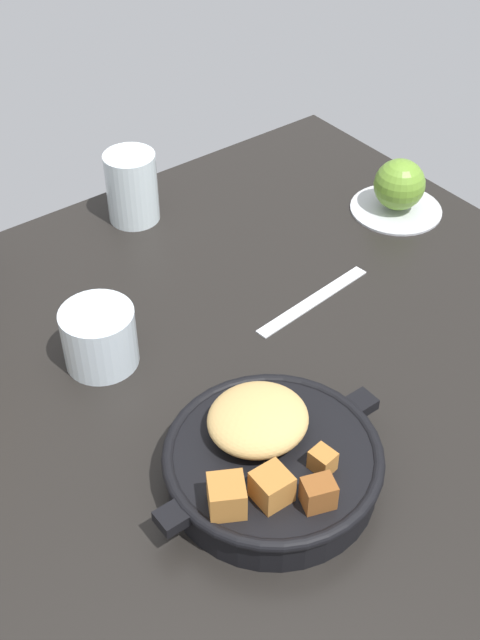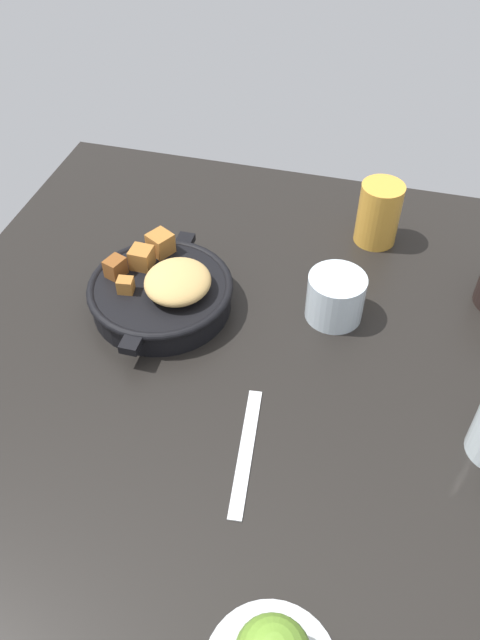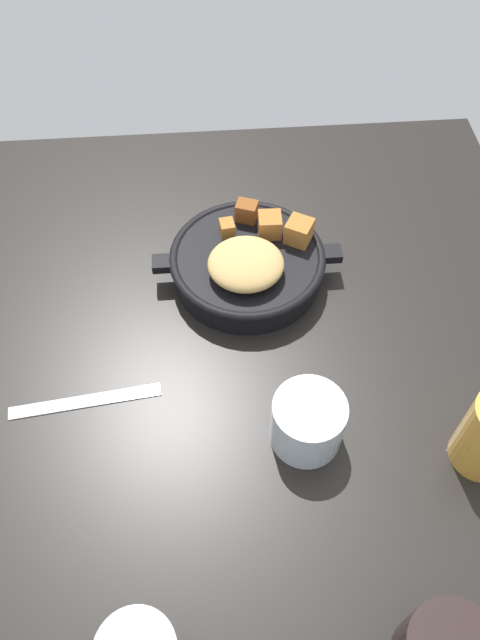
{
  "view_description": "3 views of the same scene",
  "coord_description": "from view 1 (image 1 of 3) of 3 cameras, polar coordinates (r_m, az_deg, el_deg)",
  "views": [
    {
      "loc": [
        -37.05,
        -47.12,
        61.57
      ],
      "look_at": [
        0.3,
        2.28,
        7.39
      ],
      "focal_mm": 45.87,
      "sensor_mm": 36.0,
      "label": 1
    },
    {
      "loc": [
        53.23,
        16.06,
        62.09
      ],
      "look_at": [
        0.34,
        2.08,
        6.74
      ],
      "focal_mm": 35.28,
      "sensor_mm": 36.0,
      "label": 2
    },
    {
      "loc": [
        -0.9,
        42.26,
        63.92
      ],
      "look_at": [
        -4.19,
        -0.24,
        4.92
      ],
      "focal_mm": 34.98,
      "sensor_mm": 36.0,
      "label": 3
    }
  ],
  "objects": [
    {
      "name": "butter_knife",
      "position": [
        0.96,
        5.14,
        1.38
      ],
      "size": [
        17.48,
        3.51,
        0.36
      ],
      "primitive_type": "cube",
      "rotation": [
        0.0,
        0.0,
        0.11
      ],
      "color": "silver",
      "rests_on": "ground_plane"
    },
    {
      "name": "red_apple",
      "position": [
        1.11,
        11.06,
        9.26
      ],
      "size": [
        6.82,
        6.82,
        6.82
      ],
      "primitive_type": "sphere",
      "color": "olive",
      "rests_on": "saucer_plate"
    },
    {
      "name": "cast_iron_skillet",
      "position": [
        0.76,
        2.16,
        -9.69
      ],
      "size": [
        24.5,
        20.25,
        7.37
      ],
      "color": "black",
      "rests_on": "ground_plane"
    },
    {
      "name": "ground_plane",
      "position": [
        0.87,
        0.75,
        -5.15
      ],
      "size": [
        90.32,
        83.86,
        2.4
      ],
      "primitive_type": "cube",
      "color": "black"
    },
    {
      "name": "water_glass_short",
      "position": [
        0.88,
        -9.78,
        -1.19
      ],
      "size": [
        7.95,
        7.95,
        6.77
      ],
      "primitive_type": "cylinder",
      "color": "silver",
      "rests_on": "ground_plane"
    },
    {
      "name": "water_glass_tall",
      "position": [
        1.08,
        -7.55,
        9.17
      ],
      "size": [
        6.73,
        6.73,
        9.46
      ],
      "primitive_type": "cylinder",
      "color": "silver",
      "rests_on": "ground_plane"
    },
    {
      "name": "saucer_plate",
      "position": [
        1.13,
        10.82,
        7.67
      ],
      "size": [
        12.35,
        12.35,
        0.6
      ],
      "primitive_type": "cylinder",
      "color": "#B7BABF",
      "rests_on": "ground_plane"
    }
  ]
}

